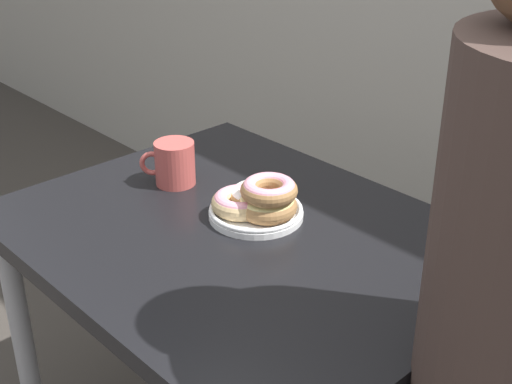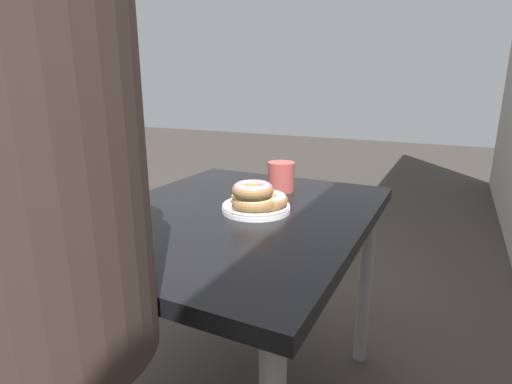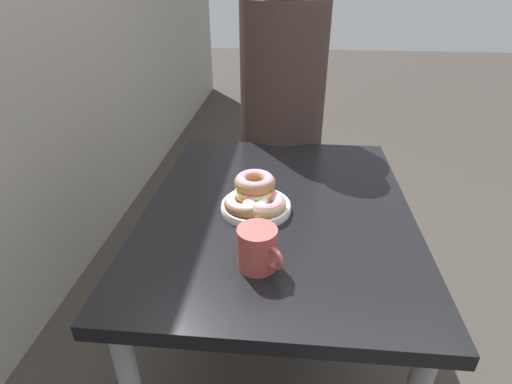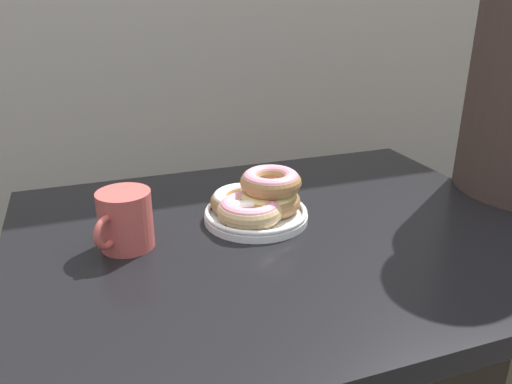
{
  "view_description": "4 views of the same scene",
  "coord_description": "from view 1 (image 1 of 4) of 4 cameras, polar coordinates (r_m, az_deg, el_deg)",
  "views": [
    {
      "loc": [
        0.96,
        -0.73,
        1.45
      ],
      "look_at": [
        -0.03,
        0.19,
        0.77
      ],
      "focal_mm": 50.0,
      "sensor_mm": 36.0,
      "label": 1
    },
    {
      "loc": [
        0.99,
        0.69,
        1.08
      ],
      "look_at": [
        -0.03,
        0.19,
        0.77
      ],
      "focal_mm": 28.0,
      "sensor_mm": 36.0,
      "label": 2
    },
    {
      "loc": [
        -1.02,
        0.1,
        1.32
      ],
      "look_at": [
        -0.03,
        0.19,
        0.77
      ],
      "focal_mm": 28.0,
      "sensor_mm": 36.0,
      "label": 3
    },
    {
      "loc": [
        -0.33,
        -0.66,
        1.13
      ],
      "look_at": [
        -0.03,
        0.19,
        0.77
      ],
      "focal_mm": 35.0,
      "sensor_mm": 36.0,
      "label": 4
    }
  ],
  "objects": [
    {
      "name": "dining_table",
      "position": [
        1.53,
        -1.05,
        -5.87
      ],
      "size": [
        1.0,
        0.78,
        0.71
      ],
      "color": "black",
      "rests_on": "ground_plane"
    },
    {
      "name": "donut_plate",
      "position": [
        1.52,
        0.18,
        -0.73
      ],
      "size": [
        0.23,
        0.22,
        0.1
      ],
      "color": "white",
      "rests_on": "dining_table"
    },
    {
      "name": "coffee_mug",
      "position": [
        1.67,
        -6.58,
        2.34
      ],
      "size": [
        0.11,
        0.11,
        0.1
      ],
      "color": "#B74C47",
      "rests_on": "dining_table"
    }
  ]
}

